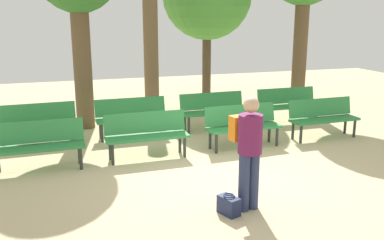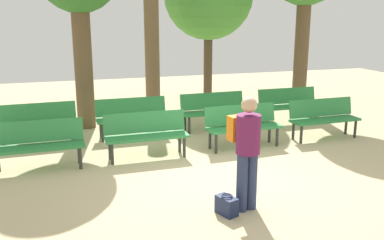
{
  "view_description": "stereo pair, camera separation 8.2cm",
  "coord_description": "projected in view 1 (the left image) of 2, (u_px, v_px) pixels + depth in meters",
  "views": [
    {
      "loc": [
        -2.68,
        -6.4,
        2.77
      ],
      "look_at": [
        0.0,
        2.04,
        0.55
      ],
      "focal_mm": 40.46,
      "sensor_mm": 36.0,
      "label": 1
    },
    {
      "loc": [
        -2.6,
        -6.42,
        2.77
      ],
      "look_at": [
        0.0,
        2.04,
        0.55
      ],
      "focal_mm": 40.46,
      "sensor_mm": 36.0,
      "label": 2
    }
  ],
  "objects": [
    {
      "name": "ground_plane",
      "position": [
        228.0,
        179.0,
        7.37
      ],
      "size": [
        24.0,
        24.0,
        0.0
      ],
      "primitive_type": "plane",
      "color": "#CCB789"
    },
    {
      "name": "bench_r0_c0",
      "position": [
        38.0,
        143.0,
        7.7
      ],
      "size": [
        1.61,
        0.51,
        0.87
      ],
      "rotation": [
        0.0,
        0.0,
        0.02
      ],
      "color": "#2D8442",
      "rests_on": "ground_plane"
    },
    {
      "name": "bench_r0_c1",
      "position": [
        146.0,
        132.0,
        8.36
      ],
      "size": [
        1.61,
        0.5,
        0.87
      ],
      "rotation": [
        0.0,
        0.0,
        0.01
      ],
      "color": "#2D8442",
      "rests_on": "ground_plane"
    },
    {
      "name": "bench_r0_c2",
      "position": [
        243.0,
        123.0,
        9.04
      ],
      "size": [
        1.62,
        0.56,
        0.87
      ],
      "rotation": [
        0.0,
        0.0,
        0.05
      ],
      "color": "#2D8442",
      "rests_on": "ground_plane"
    },
    {
      "name": "bench_r0_c3",
      "position": [
        323.0,
        116.0,
        9.7
      ],
      "size": [
        1.61,
        0.52,
        0.87
      ],
      "rotation": [
        0.0,
        0.0,
        0.03
      ],
      "color": "#2D8442",
      "rests_on": "ground_plane"
    },
    {
      "name": "bench_r1_c0",
      "position": [
        37.0,
        122.0,
        9.18
      ],
      "size": [
        1.62,
        0.54,
        0.87
      ],
      "rotation": [
        0.0,
        0.0,
        0.04
      ],
      "color": "#2D8442",
      "rests_on": "ground_plane"
    },
    {
      "name": "bench_r1_c1",
      "position": [
        132.0,
        115.0,
        9.76
      ],
      "size": [
        1.6,
        0.5,
        0.87
      ],
      "rotation": [
        0.0,
        0.0,
        0.01
      ],
      "color": "#2D8442",
      "rests_on": "ground_plane"
    },
    {
      "name": "bench_r1_c2",
      "position": [
        213.0,
        109.0,
        10.41
      ],
      "size": [
        1.61,
        0.52,
        0.87
      ],
      "rotation": [
        0.0,
        0.0,
        0.02
      ],
      "color": "#2D8442",
      "rests_on": "ground_plane"
    },
    {
      "name": "bench_r1_c3",
      "position": [
        288.0,
        103.0,
        11.06
      ],
      "size": [
        1.6,
        0.49,
        0.87
      ],
      "rotation": [
        0.0,
        0.0,
        0.01
      ],
      "color": "#2D8442",
      "rests_on": "ground_plane"
    },
    {
      "name": "tree_0",
      "position": [
        151.0,
        52.0,
        11.82
      ],
      "size": [
        0.4,
        0.4,
        3.41
      ],
      "color": "brown",
      "rests_on": "ground_plane"
    },
    {
      "name": "visitor_with_backpack",
      "position": [
        248.0,
        146.0,
        6.05
      ],
      "size": [
        0.39,
        0.57,
        1.65
      ],
      "rotation": [
        0.0,
        0.0,
        3.31
      ],
      "color": "navy",
      "rests_on": "ground_plane"
    },
    {
      "name": "handbag",
      "position": [
        229.0,
        205.0,
        6.06
      ],
      "size": [
        0.28,
        0.36,
        0.29
      ],
      "color": "#192347",
      "rests_on": "ground_plane"
    }
  ]
}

